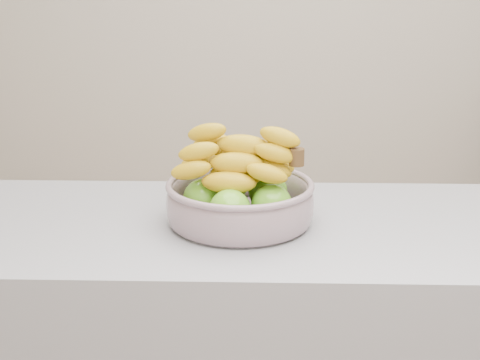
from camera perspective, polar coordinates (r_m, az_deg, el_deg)
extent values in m
cylinder|color=#9EB0BE|center=(1.50, 0.00, -3.42)|extent=(0.28, 0.28, 0.01)
torus|color=#9EB0BE|center=(1.47, 0.00, -0.41)|extent=(0.33, 0.33, 0.02)
sphere|color=#44A51C|center=(1.40, -0.87, -2.60)|extent=(0.09, 0.09, 0.09)
sphere|color=#44A51C|center=(1.44, 2.72, -2.13)|extent=(0.09, 0.09, 0.09)
sphere|color=#44A51C|center=(1.53, 2.38, -0.93)|extent=(0.09, 0.09, 0.09)
sphere|color=#44A51C|center=(1.55, -1.07, -0.64)|extent=(0.09, 0.09, 0.09)
sphere|color=#44A51C|center=(1.48, -3.16, -1.60)|extent=(0.09, 0.09, 0.09)
ellipsoid|color=gold|center=(1.42, -0.98, -0.21)|extent=(0.21, 0.07, 0.05)
ellipsoid|color=gold|center=(1.47, -0.41, 0.38)|extent=(0.21, 0.09, 0.05)
ellipsoid|color=gold|center=(1.51, 0.12, 0.94)|extent=(0.21, 0.12, 0.05)
ellipsoid|color=gold|center=(1.43, -0.30, 1.45)|extent=(0.21, 0.06, 0.05)
ellipsoid|color=gold|center=(1.48, 0.29, 2.03)|extent=(0.21, 0.13, 0.05)
ellipsoid|color=gold|center=(1.44, 0.25, 2.97)|extent=(0.21, 0.09, 0.05)
cylinder|color=#452E16|center=(1.42, 4.86, 1.97)|extent=(0.03, 0.03, 0.04)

